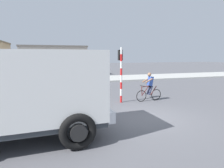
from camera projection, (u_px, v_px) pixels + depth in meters
name	position (u px, v px, depth m)	size (l,w,h in m)	color
ground_plane	(147.00, 118.00, 8.74)	(120.00, 120.00, 0.00)	#56565B
sidewalk_far	(88.00, 79.00, 22.04)	(80.00, 5.00, 0.16)	#ADADA8
truck_foreground	(19.00, 90.00, 6.18)	(5.53, 3.04, 2.90)	white
cyclist	(149.00, 87.00, 11.86)	(1.73, 0.51, 1.72)	black
traffic_light_pole	(121.00, 67.00, 11.36)	(0.24, 0.43, 3.20)	red
building_mid_block	(54.00, 60.00, 27.95)	(8.59, 6.67, 3.99)	#9E9389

